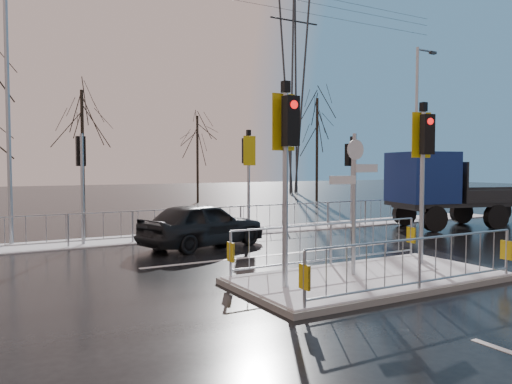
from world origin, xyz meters
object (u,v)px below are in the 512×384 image
traffic_island (369,264)px  flatbed_truck (442,188)px  street_lamp_right (417,126)px  car_far_lane (203,224)px  street_lamp_left (10,104)px

traffic_island → flatbed_truck: bearing=32.4°
traffic_island → street_lamp_right: (10.58, 8.49, 4.00)m
traffic_island → car_far_lane: 6.21m
flatbed_truck → car_far_lane: bearing=178.5°
street_lamp_right → street_lamp_left: (-17.00, 1.00, 0.10)m
street_lamp_right → street_lamp_left: 17.03m
flatbed_truck → street_lamp_left: bearing=166.5°
car_far_lane → street_lamp_right: street_lamp_right is taller
street_lamp_right → car_far_lane: bearing=-168.4°
car_far_lane → street_lamp_left: 7.22m
flatbed_truck → street_lamp_left: size_ratio=0.85×
traffic_island → flatbed_truck: 10.85m
street_lamp_left → street_lamp_right: bearing=-3.4°
traffic_island → car_far_lane: bearing=102.3°
street_lamp_right → street_lamp_left: bearing=176.6°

